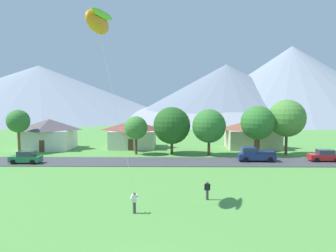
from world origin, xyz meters
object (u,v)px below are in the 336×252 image
Objects in this scene: house_right_center at (133,133)px; kite_flyer_with_kite at (98,24)px; watcher_person at (207,190)px; parked_car_green_west_end at (26,158)px; house_leftmost at (252,133)px; parked_car_red_mid_west at (324,156)px; tree_left_of_center at (287,118)px; tree_right_of_center at (209,126)px; tree_center at (136,128)px; pickup_truck_navy_west_side at (255,154)px; tree_near_right at (18,121)px; tree_far_right at (258,123)px; house_left_center at (49,133)px; tree_near_left at (172,126)px.

kite_flyer_with_kite is (1.15, -32.82, 12.52)m from house_right_center.
parked_car_green_west_end is at bearing 145.33° from watcher_person.
house_leftmost is 15.15m from parked_car_red_mid_west.
house_leftmost is 40.35m from kite_flyer_with_kite.
tree_left_of_center is 1.21× the size of tree_right_of_center.
watcher_person is (9.00, -24.34, -3.44)m from tree_center.
kite_flyer_with_kite is (14.15, -16.99, 14.27)m from parked_car_green_west_end.
kite_flyer_with_kite reaches higher than pickup_truck_navy_west_side.
pickup_truck_navy_west_side is (37.37, -7.09, -4.24)m from tree_near_right.
house_right_center is 5.23× the size of watcher_person.
tree_far_right is at bearing -2.53° from tree_near_right.
kite_flyer_with_kite is (16.06, -30.95, 12.33)m from house_left_center.
tree_near_right reaches higher than house_left_center.
house_right_center reaches higher than pickup_truck_navy_west_side.
pickup_truck_navy_west_side is at bearing 46.37° from kite_flyer_with_kite.
house_left_center is 39.40m from watcher_person.
house_leftmost is 11.93m from tree_right_of_center.
tree_center is at bearing -173.21° from tree_near_left.
tree_near_left reaches higher than parked_car_green_west_end.
tree_left_of_center reaches higher than house_right_center.
tree_near_left is at bearing 97.23° from watcher_person.
tree_near_left is 25.51m from watcher_person.
house_leftmost is 1.58× the size of tree_center.
tree_near_left is 0.86× the size of tree_left_of_center.
pickup_truck_navy_west_side is 3.14× the size of watcher_person.
tree_far_right is at bearing 147.51° from parked_car_red_mid_west.
tree_far_right is (-1.10, -7.98, 2.51)m from house_leftmost.
watcher_person is at bearing -41.44° from tree_near_right.
tree_right_of_center reaches higher than pickup_truck_navy_west_side.
tree_near_right is (-40.11, -6.25, 2.58)m from house_leftmost.
tree_center is at bearing 167.57° from parked_car_red_mid_west.
tree_center reaches higher than house_leftmost.
parked_car_green_west_end is (-20.21, -8.85, -3.78)m from tree_near_left.
tree_far_right is 32.80m from kite_flyer_with_kite.
parked_car_red_mid_west is 9.88m from pickup_truck_navy_west_side.
tree_left_of_center reaches higher than tree_near_left.
tree_near_right reaches higher than pickup_truck_navy_west_side.
house_leftmost is at bearing 118.37° from parked_car_red_mid_west.
tree_near_left is at bearing -156.37° from house_leftmost.
parked_car_green_west_end is 2.54× the size of watcher_person.
tree_center is 26.18m from watcher_person.
tree_center is at bearing 176.59° from tree_right_of_center.
pickup_truck_navy_west_side is at bearing -42.37° from tree_right_of_center.
house_right_center is 2.06× the size of parked_car_green_west_end.
house_right_center is 1.66× the size of pickup_truck_navy_west_side.
kite_flyer_with_kite reaches higher than parked_car_red_mid_west.
tree_near_right is at bearing 177.12° from tree_right_of_center.
tree_far_right is 34.88m from parked_car_green_west_end.
house_left_center is 5.17× the size of watcher_person.
tree_center is 0.86× the size of tree_near_right.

